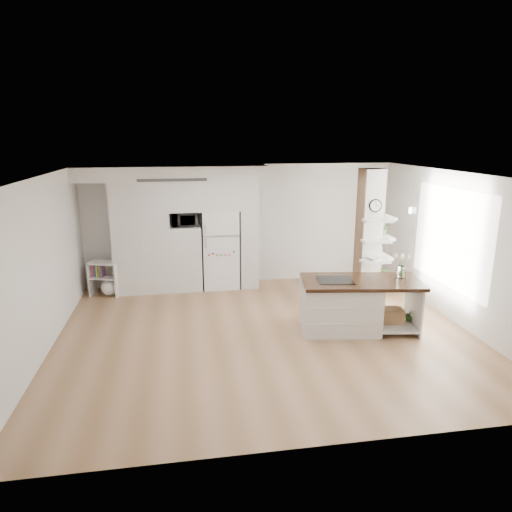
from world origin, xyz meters
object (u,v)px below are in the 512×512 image
at_px(refrigerator, 220,249).
at_px(floor_plant_a, 413,313).
at_px(kitchen_island, 347,304).
at_px(bookshelf, 107,281).

relative_size(refrigerator, floor_plant_a, 3.36).
relative_size(kitchen_island, floor_plant_a, 4.10).
relative_size(kitchen_island, bookshelf, 2.90).
relative_size(refrigerator, kitchen_island, 0.82).
xyz_separation_m(kitchen_island, bookshelf, (-4.40, 2.54, -0.15)).
distance_m(refrigerator, floor_plant_a, 4.28).
height_order(refrigerator, bookshelf, refrigerator).
xyz_separation_m(refrigerator, bookshelf, (-2.45, -0.19, -0.56)).
bearing_deg(refrigerator, kitchen_island, -54.39).
relative_size(refrigerator, bookshelf, 2.38).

